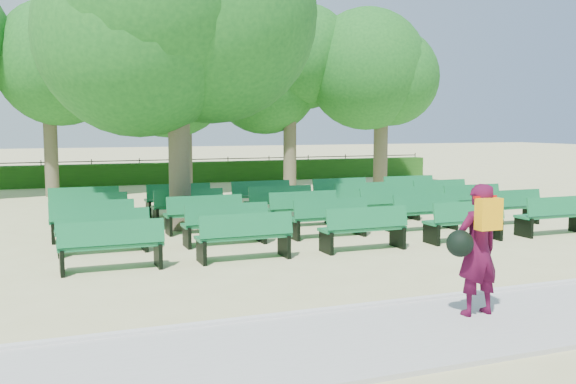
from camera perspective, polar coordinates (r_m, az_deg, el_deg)
name	(u,v)px	position (r m, az deg, el deg)	size (l,w,h in m)	color
ground	(277,234)	(15.05, -1.00, -3.78)	(120.00, 120.00, 0.00)	#C6C083
paving	(480,324)	(8.69, 16.70, -11.18)	(30.00, 2.20, 0.06)	#B0B0AC
curb	(429,300)	(9.58, 12.40, -9.34)	(30.00, 0.12, 0.10)	silver
hedge	(164,173)	(28.45, -10.94, 1.66)	(26.00, 0.70, 0.90)	#205215
fence	(163,183)	(28.88, -11.07, 0.83)	(26.00, 0.10, 1.02)	black
tree_line	(184,192)	(24.58, -9.20, -0.03)	(21.80, 6.80, 7.04)	#1C641D
bench_array	(302,223)	(16.14, 1.22, -2.78)	(1.84, 0.71, 1.14)	#126A38
tree_among	(177,15)	(15.91, -9.85, 15.23)	(5.63, 5.63, 7.69)	brown
person	(477,248)	(8.75, 16.42, -4.78)	(0.83, 0.51, 1.74)	#430925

